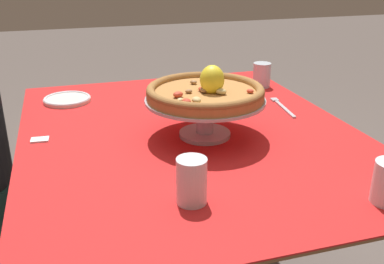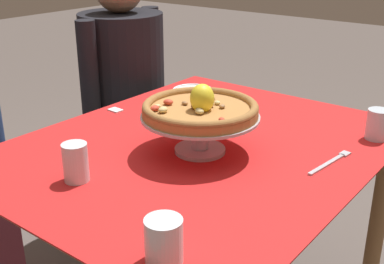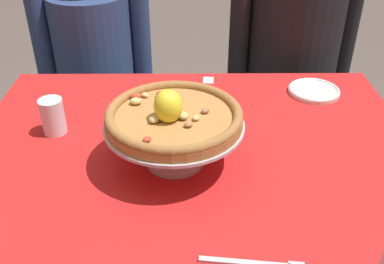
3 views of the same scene
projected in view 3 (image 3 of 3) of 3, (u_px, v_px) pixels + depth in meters
dining_table at (193, 184)px, 1.22m from camera, size 1.23×0.99×0.75m
pizza_stand at (174, 134)px, 1.10m from camera, size 0.35×0.35×0.11m
pizza at (173, 116)px, 1.07m from camera, size 0.33×0.33×0.10m
water_glass_side_left at (53, 118)px, 1.23m from camera, size 0.07×0.07×0.10m
side_plate at (314, 90)px, 1.46m from camera, size 0.17×0.17×0.02m
dinner_fork at (258, 264)px, 0.85m from camera, size 0.21×0.04×0.01m
sugar_packet at (208, 81)px, 1.53m from camera, size 0.04×0.05×0.00m
diner_left at (98, 85)px, 1.94m from camera, size 0.48×0.36×1.16m
diner_right at (289, 75)px, 1.87m from camera, size 0.53×0.42×1.25m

